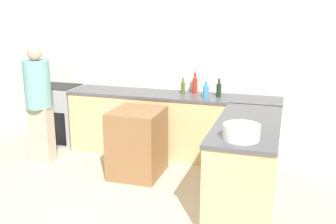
{
  "coord_description": "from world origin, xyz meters",
  "views": [
    {
      "loc": [
        1.59,
        -3.39,
        2.15
      ],
      "look_at": [
        0.3,
        0.79,
        0.98
      ],
      "focal_mm": 42.0,
      "sensor_mm": 36.0,
      "label": 1
    }
  ],
  "objects": [
    {
      "name": "ground_plane",
      "position": [
        0.0,
        0.0,
        0.0
      ],
      "size": [
        14.0,
        14.0,
        0.0
      ],
      "primitive_type": "plane",
      "color": "beige"
    },
    {
      "name": "wall_back",
      "position": [
        0.0,
        2.26,
        1.35
      ],
      "size": [
        8.0,
        0.06,
        2.7
      ],
      "color": "silver",
      "rests_on": "ground_plane"
    },
    {
      "name": "counter_back",
      "position": [
        0.0,
        1.94,
        0.47
      ],
      "size": [
        3.11,
        0.62,
        0.93
      ],
      "color": "#D6B27A",
      "rests_on": "ground_plane"
    },
    {
      "name": "counter_peninsula",
      "position": [
        1.21,
        0.79,
        0.47
      ],
      "size": [
        0.69,
        1.74,
        0.93
      ],
      "color": "#D6B27A",
      "rests_on": "ground_plane"
    },
    {
      "name": "range_oven",
      "position": [
        -1.93,
        1.94,
        0.47
      ],
      "size": [
        0.74,
        0.6,
        0.94
      ],
      "color": "#99999E",
      "rests_on": "ground_plane"
    },
    {
      "name": "island_table",
      "position": [
        -0.23,
        1.12,
        0.44
      ],
      "size": [
        0.63,
        0.69,
        0.88
      ],
      "color": "brown",
      "rests_on": "ground_plane"
    },
    {
      "name": "mixing_bowl",
      "position": [
        1.21,
        0.2,
        1.01
      ],
      "size": [
        0.35,
        0.35,
        0.15
      ],
      "color": "white",
      "rests_on": "counter_peninsula"
    },
    {
      "name": "hot_sauce_bottle",
      "position": [
        0.3,
        2.08,
        1.05
      ],
      "size": [
        0.07,
        0.07,
        0.3
      ],
      "color": "red",
      "rests_on": "counter_back"
    },
    {
      "name": "dish_soap_bottle",
      "position": [
        0.52,
        1.82,
        1.03
      ],
      "size": [
        0.08,
        0.08,
        0.24
      ],
      "color": "#338CBF",
      "rests_on": "counter_back"
    },
    {
      "name": "olive_oil_bottle",
      "position": [
        0.14,
        2.01,
        1.02
      ],
      "size": [
        0.06,
        0.06,
        0.23
      ],
      "color": "#475B1E",
      "rests_on": "counter_back"
    },
    {
      "name": "wine_bottle_dark",
      "position": [
        0.68,
        1.96,
        1.03
      ],
      "size": [
        0.07,
        0.07,
        0.25
      ],
      "color": "black",
      "rests_on": "counter_back"
    },
    {
      "name": "person_by_range",
      "position": [
        -1.72,
        1.17,
        0.89
      ],
      "size": [
        0.36,
        0.36,
        1.65
      ],
      "color": "#ADA38E",
      "rests_on": "ground_plane"
    }
  ]
}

